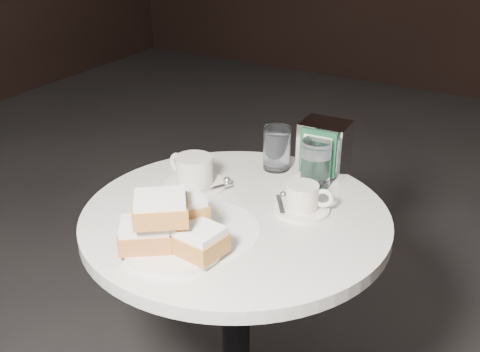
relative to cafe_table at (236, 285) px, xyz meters
name	(u,v)px	position (x,y,z in m)	size (l,w,h in m)	color
cafe_table	(236,285)	(0.00, 0.00, 0.00)	(0.70, 0.70, 0.74)	black
sugar_spill	(197,230)	(-0.03, -0.11, 0.20)	(0.27, 0.27, 0.00)	white
beignet_plate	(171,229)	(-0.03, -0.20, 0.25)	(0.26, 0.26, 0.14)	white
coffee_cup_left	(194,174)	(-0.16, 0.06, 0.23)	(0.18, 0.18, 0.08)	white
coffee_cup_right	(303,200)	(0.13, 0.09, 0.23)	(0.16, 0.16, 0.07)	white
water_glass_left	(277,149)	(-0.03, 0.26, 0.25)	(0.09, 0.09, 0.11)	white
water_glass_right	(316,164)	(0.10, 0.22, 0.26)	(0.08, 0.08, 0.12)	white
napkin_dispenser	(324,148)	(0.09, 0.30, 0.27)	(0.12, 0.11, 0.14)	silver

